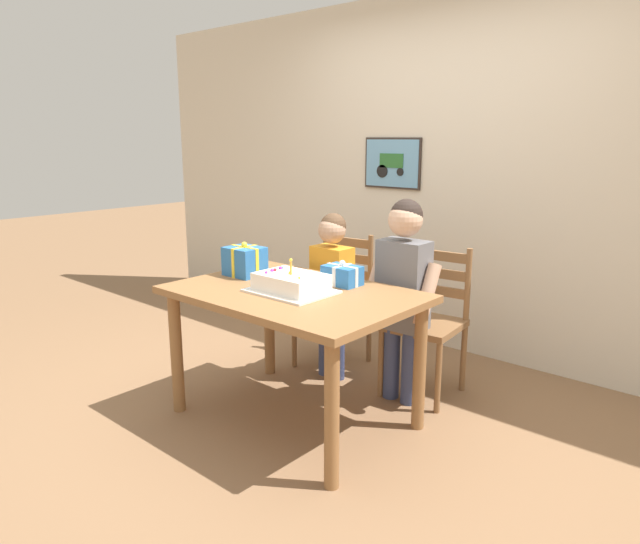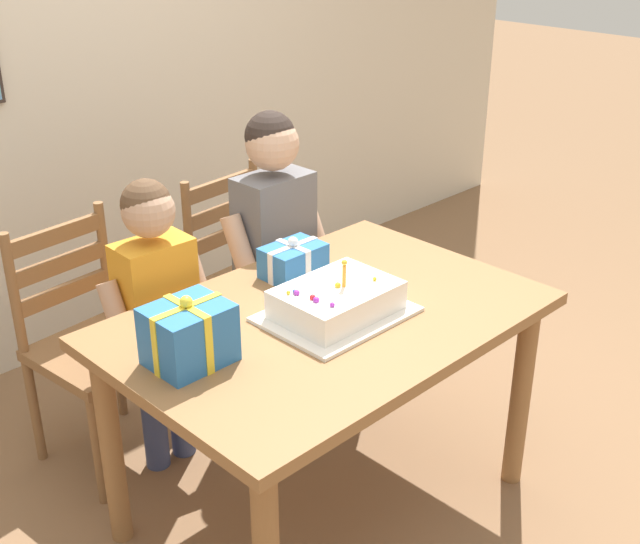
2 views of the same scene
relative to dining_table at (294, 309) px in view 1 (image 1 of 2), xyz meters
The scene contains 10 objects.
ground_plane 0.65m from the dining_table, ahead, with size 20.00×20.00×0.00m, color #846042.
back_wall 1.78m from the dining_table, 90.06° to the left, with size 6.40×0.11×2.60m.
dining_table is the anchor object (origin of this frame).
birthday_cake 0.16m from the dining_table, 67.83° to the right, with size 0.44×0.34×0.19m.
gift_box_red_large 0.51m from the dining_table, behind, with size 0.23×0.19×0.21m.
gift_box_beside_cake 0.34m from the dining_table, 67.04° to the left, with size 0.21×0.15×0.14m.
chair_left 0.91m from the dining_table, 114.59° to the left, with size 0.46×0.46×0.92m.
chair_right 0.91m from the dining_table, 65.90° to the left, with size 0.46×0.46×0.92m.
child_older 0.68m from the dining_table, 61.96° to the left, with size 0.44×0.25×1.23m.
child_younger 0.64m from the dining_table, 110.89° to the left, with size 0.40×0.23×1.11m.
Camera 1 is at (2.10, -2.18, 1.57)m, focal length 32.31 mm.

